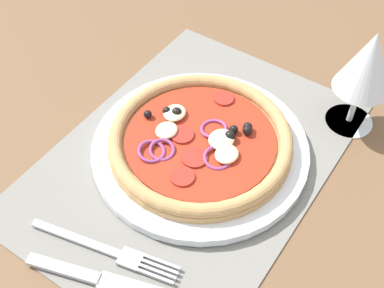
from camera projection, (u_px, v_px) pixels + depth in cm
name	position (u px, v px, depth cm)	size (l,w,h in cm)	color
ground_plane	(190.00, 165.00, 66.82)	(190.00, 140.00, 2.40)	brown
placemat	(190.00, 159.00, 65.76)	(44.44, 31.75, 0.40)	slate
plate	(200.00, 149.00, 65.75)	(27.74, 27.74, 1.25)	white
pizza	(200.00, 140.00, 64.45)	(23.35, 23.35, 2.70)	tan
fork	(111.00, 252.00, 56.60)	(5.31, 17.91, 0.44)	#B2B5BA
knife	(115.00, 284.00, 54.05)	(7.54, 19.58, 0.62)	#B2B5BA
wine_glass	(368.00, 65.00, 62.62)	(7.20, 7.20, 14.90)	silver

